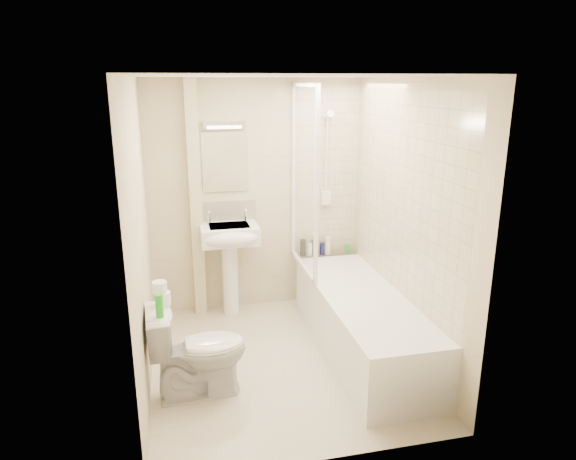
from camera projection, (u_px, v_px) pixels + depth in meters
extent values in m
plane|color=beige|center=(281.00, 361.00, 4.49)|extent=(2.50, 2.50, 0.00)
cube|color=beige|center=(256.00, 197.00, 5.33)|extent=(2.20, 0.02, 2.40)
cube|color=beige|center=(140.00, 239.00, 3.93)|extent=(0.02, 2.50, 2.40)
cube|color=beige|center=(406.00, 222.00, 4.39)|extent=(0.02, 2.50, 2.40)
cube|color=white|center=(280.00, 76.00, 3.82)|extent=(2.20, 2.50, 0.02)
cube|color=beige|center=(326.00, 173.00, 5.41)|extent=(0.70, 0.01, 1.75)
cube|color=beige|center=(405.00, 196.00, 4.35)|extent=(0.01, 2.10, 1.75)
cube|color=beige|center=(196.00, 202.00, 5.14)|extent=(0.12, 0.12, 2.40)
cube|color=beige|center=(227.00, 215.00, 5.30)|extent=(0.60, 0.02, 0.30)
cube|color=white|center=(225.00, 162.00, 5.15)|extent=(0.46, 0.01, 0.60)
cube|color=silver|center=(224.00, 125.00, 5.02)|extent=(0.42, 0.07, 0.07)
cube|color=white|center=(362.00, 323.00, 4.60)|extent=(0.70, 2.10, 0.55)
cube|color=white|center=(363.00, 300.00, 4.54)|extent=(0.56, 1.96, 0.05)
cube|color=white|center=(304.00, 180.00, 4.92)|extent=(0.01, 0.90, 1.80)
cube|color=white|center=(294.00, 172.00, 5.33)|extent=(0.04, 0.04, 1.80)
cube|color=white|center=(317.00, 189.00, 4.50)|extent=(0.04, 0.04, 1.80)
cube|color=white|center=(305.00, 85.00, 4.68)|extent=(0.04, 0.90, 0.04)
cube|color=white|center=(303.00, 266.00, 5.17)|extent=(0.04, 0.90, 0.03)
cylinder|color=white|center=(327.00, 162.00, 5.36)|extent=(0.02, 0.02, 0.90)
cylinder|color=white|center=(326.00, 204.00, 5.48)|extent=(0.05, 0.05, 0.02)
cylinder|color=white|center=(327.00, 118.00, 5.23)|extent=(0.05, 0.05, 0.02)
cylinder|color=white|center=(329.00, 115.00, 5.16)|extent=(0.08, 0.11, 0.11)
cube|color=white|center=(326.00, 198.00, 5.46)|extent=(0.10, 0.05, 0.14)
cylinder|color=white|center=(325.00, 158.00, 5.32)|extent=(0.01, 0.13, 0.84)
cylinder|color=white|center=(230.00, 279.00, 5.33)|extent=(0.17, 0.17, 0.77)
cube|color=white|center=(229.00, 234.00, 5.17)|extent=(0.57, 0.44, 0.18)
ellipsoid|color=white|center=(231.00, 239.00, 5.01)|extent=(0.57, 0.24, 0.18)
cube|color=silver|center=(229.00, 227.00, 5.15)|extent=(0.40, 0.29, 0.04)
cylinder|color=white|center=(209.00, 218.00, 5.19)|extent=(0.03, 0.03, 0.10)
cylinder|color=white|center=(246.00, 216.00, 5.27)|extent=(0.03, 0.03, 0.10)
sphere|color=white|center=(209.00, 212.00, 5.17)|extent=(0.04, 0.04, 0.04)
sphere|color=white|center=(246.00, 210.00, 5.25)|extent=(0.04, 0.04, 0.04)
cylinder|color=black|center=(303.00, 248.00, 5.50)|extent=(0.06, 0.06, 0.18)
cylinder|color=white|center=(310.00, 249.00, 5.53)|extent=(0.05, 0.05, 0.13)
cylinder|color=black|center=(314.00, 247.00, 5.53)|extent=(0.06, 0.06, 0.17)
cylinder|color=navy|center=(322.00, 249.00, 5.56)|extent=(0.05, 0.05, 0.13)
cylinder|color=beige|center=(328.00, 246.00, 5.56)|extent=(0.06, 0.06, 0.19)
cylinder|color=green|center=(347.00, 248.00, 5.62)|extent=(0.06, 0.06, 0.10)
imported|color=white|center=(198.00, 350.00, 3.94)|extent=(0.50, 0.78, 0.75)
cylinder|color=white|center=(163.00, 299.00, 3.84)|extent=(0.12, 0.12, 0.10)
cylinder|color=white|center=(160.00, 287.00, 3.80)|extent=(0.11, 0.11, 0.09)
cylinder|color=green|center=(159.00, 306.00, 3.63)|extent=(0.05, 0.05, 0.17)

